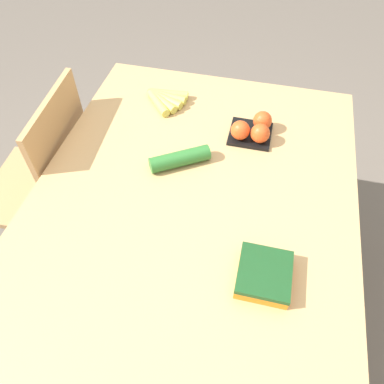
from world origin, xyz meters
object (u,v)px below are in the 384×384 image
object	(u,v)px
cucumber_near	(180,159)
chair	(50,185)
tomato_pack	(254,129)
carrot_bag	(264,274)
banana_bunch	(164,99)

from	to	relation	value
cucumber_near	chair	bearing A→B (deg)	87.06
tomato_pack	cucumber_near	distance (m)	0.28
carrot_bag	cucumber_near	bearing A→B (deg)	41.88
banana_bunch	cucumber_near	distance (m)	0.34
tomato_pack	carrot_bag	world-z (taller)	tomato_pack
chair	tomato_pack	distance (m)	0.87
chair	cucumber_near	size ratio (longest dim) A/B	4.77
tomato_pack	banana_bunch	bearing A→B (deg)	71.45
banana_bunch	carrot_bag	world-z (taller)	carrot_bag
tomato_pack	cucumber_near	bearing A→B (deg)	131.31
cucumber_near	banana_bunch	bearing A→B (deg)	24.85
chair	carrot_bag	world-z (taller)	chair
chair	banana_bunch	xyz separation A→B (m)	(0.28, -0.43, 0.31)
chair	carrot_bag	size ratio (longest dim) A/B	6.42
carrot_bag	cucumber_near	xyz separation A→B (m)	(0.35, 0.31, 0.00)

